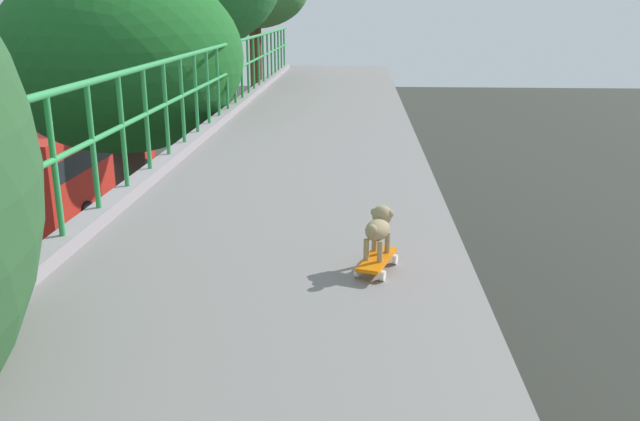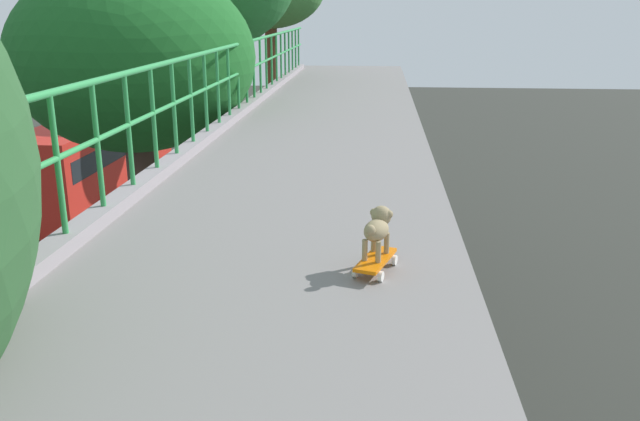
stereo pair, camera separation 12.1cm
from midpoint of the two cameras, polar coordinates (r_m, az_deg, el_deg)
The scene contains 5 objects.
overpass_deck at distance 3.87m, azimuth -6.87°, elevation -11.64°, with size 2.93×33.51×0.37m.
city_bus at distance 26.32m, azimuth -18.37°, elevation 4.56°, with size 2.51×10.28×3.28m.
roadside_tree_mid at distance 11.89m, azimuth -15.42°, elevation 12.05°, with size 4.11×4.11×7.94m.
toy_skateboard at distance 4.38m, azimuth 5.59°, elevation -4.35°, with size 0.30×0.49×0.09m.
small_dog at distance 4.36m, azimuth 5.79°, elevation -1.40°, with size 0.22×0.35×0.32m.
Camera 2 is at (1.97, -3.31, 7.18)m, focal length 37.18 mm.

